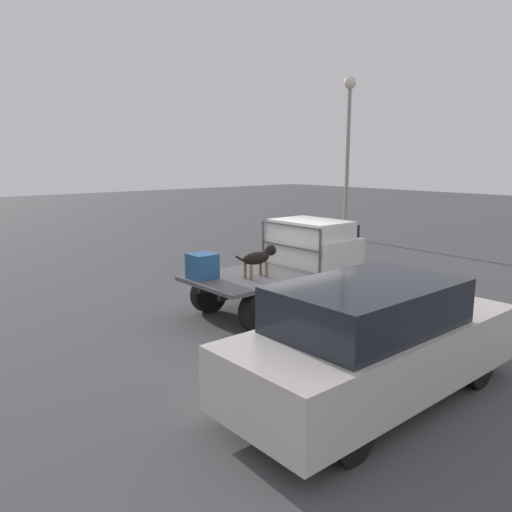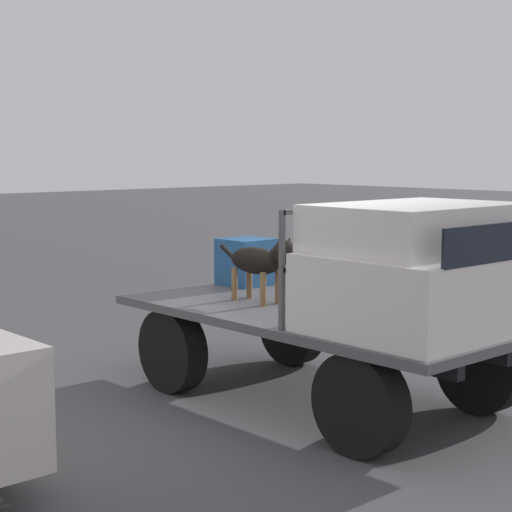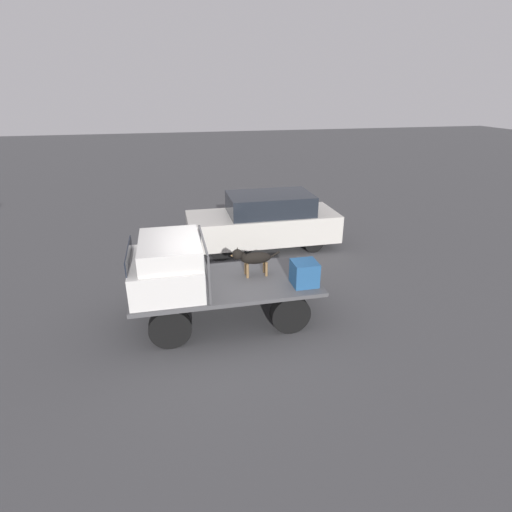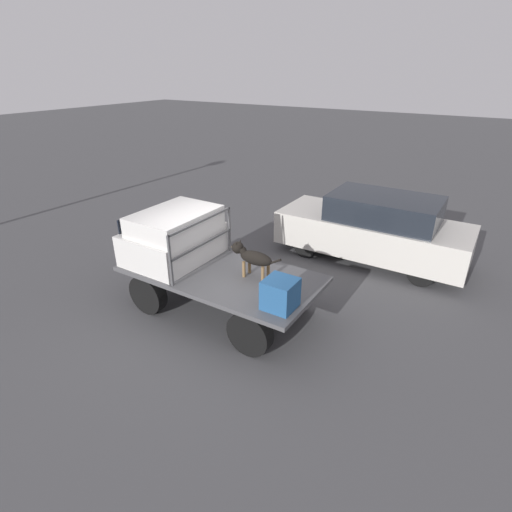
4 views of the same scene
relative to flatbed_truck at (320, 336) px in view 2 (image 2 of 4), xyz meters
name	(u,v)px [view 2 (image 2 of 4)]	position (x,y,z in m)	size (l,w,h in m)	color
ground_plane	(320,401)	(0.00, 0.00, -0.62)	(80.00, 80.00, 0.00)	#474749
flatbed_truck	(320,336)	(0.00, 0.00, 0.00)	(3.87, 1.95, 0.87)	black
truck_cab	(423,270)	(1.15, 0.00, 0.74)	(1.40, 1.83, 1.03)	silver
truck_headboard	(355,244)	(0.41, 0.00, 0.89)	(0.04, 1.83, 0.98)	#4C4C4F
dog	(263,261)	(-0.60, -0.17, 0.66)	(1.09, 0.26, 0.67)	brown
cargo_crate	(247,262)	(-1.58, 0.49, 0.50)	(0.51, 0.51, 0.51)	#235184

